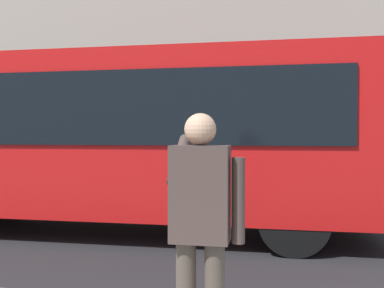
{
  "coord_description": "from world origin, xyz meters",
  "views": [
    {
      "loc": [
        -0.12,
        7.49,
        1.7
      ],
      "look_at": [
        1.25,
        0.27,
        1.55
      ],
      "focal_mm": 41.23,
      "sensor_mm": 36.0,
      "label": 1
    }
  ],
  "objects": [
    {
      "name": "building_facade_far",
      "position": [
        -0.02,
        -6.8,
        5.99
      ],
      "size": [
        28.0,
        1.55,
        12.0
      ],
      "color": "#A89E8E",
      "rests_on": "ground_plane"
    },
    {
      "name": "pedestrian_photographer",
      "position": [
        0.38,
        4.52,
        1.14
      ],
      "size": [
        0.53,
        0.52,
        1.7
      ],
      "color": "#4C4238",
      "rests_on": "sidewalk_curb"
    },
    {
      "name": "red_bus",
      "position": [
        2.64,
        0.11,
        1.68
      ],
      "size": [
        9.05,
        2.54,
        3.08
      ],
      "color": "red",
      "rests_on": "ground_plane"
    },
    {
      "name": "ground_plane",
      "position": [
        0.0,
        0.0,
        0.0
      ],
      "size": [
        60.0,
        60.0,
        0.0
      ],
      "primitive_type": "plane",
      "color": "#232326"
    }
  ]
}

